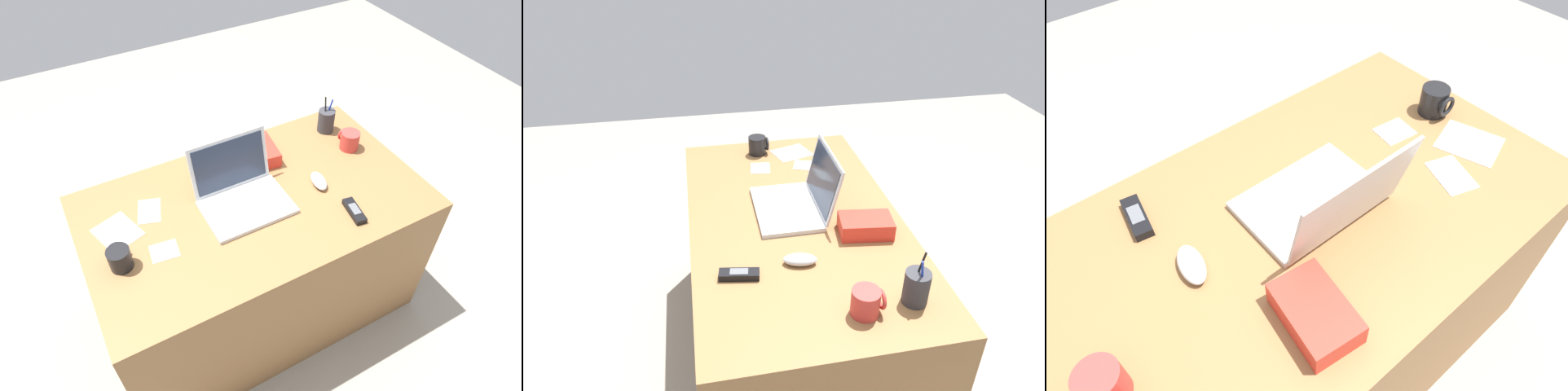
{
  "view_description": "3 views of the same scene",
  "coord_description": "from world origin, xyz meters",
  "views": [
    {
      "loc": [
        -0.59,
        -1.13,
        2.05
      ],
      "look_at": [
        0.0,
        -0.05,
        0.81
      ],
      "focal_mm": 30.66,
      "sensor_mm": 36.0,
      "label": 1
    },
    {
      "loc": [
        1.53,
        -0.34,
        1.79
      ],
      "look_at": [
        -0.03,
        -0.04,
        0.82
      ],
      "focal_mm": 33.36,
      "sensor_mm": 36.0,
      "label": 2
    },
    {
      "loc": [
        0.45,
        0.56,
        1.63
      ],
      "look_at": [
        -0.02,
        -0.0,
        0.81
      ],
      "focal_mm": 31.83,
      "sensor_mm": 36.0,
      "label": 3
    }
  ],
  "objects": [
    {
      "name": "computer_mouse",
      "position": [
        0.28,
        -0.04,
        0.76
      ],
      "size": [
        0.08,
        0.12,
        0.04
      ],
      "primitive_type": "ellipsoid",
      "rotation": [
        0.0,
        0.0,
        -0.19
      ],
      "color": "silver",
      "rests_on": "desk"
    },
    {
      "name": "paper_note_near_laptop",
      "position": [
        -0.42,
        -0.07,
        0.74
      ],
      "size": [
        0.11,
        0.1,
        0.0
      ],
      "primitive_type": "cube",
      "rotation": [
        0.0,
        0.0,
        -0.13
      ],
      "color": "white",
      "rests_on": "desk"
    },
    {
      "name": "laptop",
      "position": [
        -0.05,
        0.02,
        0.79
      ],
      "size": [
        0.35,
        0.3,
        0.24
      ],
      "color": "silver",
      "rests_on": "desk"
    },
    {
      "name": "coffee_mug_white",
      "position": [
        0.54,
        0.1,
        0.79
      ],
      "size": [
        0.09,
        0.1,
        0.09
      ],
      "color": "#C63833",
      "rests_on": "desk"
    },
    {
      "name": "coffee_mug_tall",
      "position": [
        -0.57,
        -0.06,
        0.79
      ],
      "size": [
        0.08,
        0.09,
        0.09
      ],
      "color": "black",
      "rests_on": "desk"
    },
    {
      "name": "paper_note_left",
      "position": [
        -0.54,
        0.1,
        0.74
      ],
      "size": [
        0.19,
        0.2,
        0.0
      ],
      "primitive_type": "cube",
      "rotation": [
        0.0,
        0.0,
        0.31
      ],
      "color": "white",
      "rests_on": "desk"
    },
    {
      "name": "cordless_phone",
      "position": [
        0.31,
        -0.25,
        0.76
      ],
      "size": [
        0.06,
        0.14,
        0.03
      ],
      "color": "black",
      "rests_on": "desk"
    },
    {
      "name": "ground_plane",
      "position": [
        0.0,
        0.0,
        0.0
      ],
      "size": [
        6.0,
        6.0,
        0.0
      ],
      "primitive_type": "plane",
      "color": "gray"
    },
    {
      "name": "snack_bag",
      "position": [
        0.16,
        0.23,
        0.78
      ],
      "size": [
        0.15,
        0.21,
        0.06
      ],
      "primitive_type": "cube",
      "rotation": [
        0.0,
        0.0,
        -0.13
      ],
      "color": "red",
      "rests_on": "desk"
    },
    {
      "name": "desk",
      "position": [
        0.0,
        0.0,
        0.37
      ],
      "size": [
        1.4,
        0.81,
        0.74
      ],
      "primitive_type": "cube",
      "color": "olive",
      "rests_on": "ground"
    },
    {
      "name": "paper_note_right",
      "position": [
        -0.4,
        0.15,
        0.74
      ],
      "size": [
        0.13,
        0.15,
        0.0
      ],
      "primitive_type": "cube",
      "rotation": [
        0.0,
        0.0,
        -0.32
      ],
      "color": "white",
      "rests_on": "desk"
    }
  ]
}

